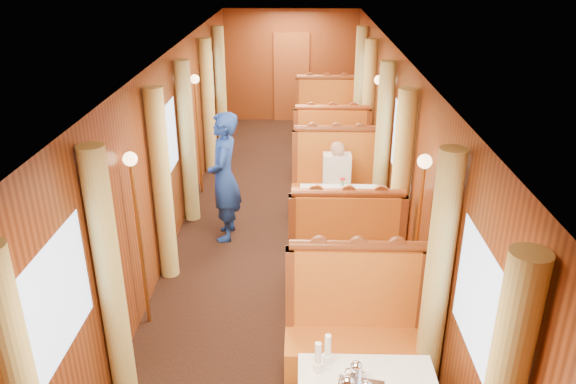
{
  "coord_description": "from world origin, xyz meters",
  "views": [
    {
      "loc": [
        0.23,
        -6.74,
        3.74
      ],
      "look_at": [
        0.08,
        -0.61,
        1.05
      ],
      "focal_mm": 35.0,
      "sensor_mm": 36.0,
      "label": 1
    }
  ],
  "objects_px": {
    "banquette_mid_fwd": "(344,255)",
    "passenger": "(337,174)",
    "banquette_near_aft": "(355,335)",
    "table_far": "(328,138)",
    "rose_vase_mid": "(342,183)",
    "steward": "(224,177)",
    "banquette_far_aft": "(326,121)",
    "table_mid": "(339,220)",
    "banquette_far_fwd": "(331,154)",
    "banquette_mid_aft": "(335,187)",
    "teapot_back": "(356,373)",
    "rose_vase_far": "(329,109)"
  },
  "relations": [
    {
      "from": "banquette_near_aft",
      "to": "banquette_mid_aft",
      "type": "xyz_separation_m",
      "value": [
        0.0,
        3.5,
        0.0
      ]
    },
    {
      "from": "banquette_near_aft",
      "to": "banquette_far_fwd",
      "type": "relative_size",
      "value": 1.0
    },
    {
      "from": "banquette_far_aft",
      "to": "steward",
      "type": "distance_m",
      "value": 4.59
    },
    {
      "from": "table_mid",
      "to": "banquette_far_fwd",
      "type": "relative_size",
      "value": 0.78
    },
    {
      "from": "banquette_mid_fwd",
      "to": "table_far",
      "type": "xyz_separation_m",
      "value": [
        0.0,
        4.51,
        -0.05
      ]
    },
    {
      "from": "table_mid",
      "to": "banquette_mid_fwd",
      "type": "xyz_separation_m",
      "value": [
        0.0,
        -1.01,
        0.05
      ]
    },
    {
      "from": "banquette_mid_fwd",
      "to": "teapot_back",
      "type": "distance_m",
      "value": 2.45
    },
    {
      "from": "banquette_mid_aft",
      "to": "teapot_back",
      "type": "distance_m",
      "value": 4.46
    },
    {
      "from": "banquette_near_aft",
      "to": "banquette_far_aft",
      "type": "xyz_separation_m",
      "value": [
        0.0,
        7.0,
        0.0
      ]
    },
    {
      "from": "banquette_mid_fwd",
      "to": "banquette_far_fwd",
      "type": "relative_size",
      "value": 1.0
    },
    {
      "from": "banquette_far_aft",
      "to": "steward",
      "type": "relative_size",
      "value": 0.75
    },
    {
      "from": "banquette_far_fwd",
      "to": "teapot_back",
      "type": "xyz_separation_m",
      "value": [
        -0.09,
        -5.92,
        0.39
      ]
    },
    {
      "from": "table_mid",
      "to": "teapot_back",
      "type": "height_order",
      "value": "teapot_back"
    },
    {
      "from": "table_mid",
      "to": "rose_vase_mid",
      "type": "xyz_separation_m",
      "value": [
        0.02,
        -0.02,
        0.55
      ]
    },
    {
      "from": "table_far",
      "to": "banquette_far_aft",
      "type": "distance_m",
      "value": 1.02
    },
    {
      "from": "banquette_far_fwd",
      "to": "passenger",
      "type": "distance_m",
      "value": 1.75
    },
    {
      "from": "rose_vase_far",
      "to": "passenger",
      "type": "relative_size",
      "value": 0.47
    },
    {
      "from": "banquette_near_aft",
      "to": "steward",
      "type": "xyz_separation_m",
      "value": [
        -1.55,
        2.7,
        0.47
      ]
    },
    {
      "from": "banquette_near_aft",
      "to": "banquette_mid_fwd",
      "type": "bearing_deg",
      "value": 90.0
    },
    {
      "from": "table_mid",
      "to": "banquette_mid_aft",
      "type": "bearing_deg",
      "value": 90.0
    },
    {
      "from": "passenger",
      "to": "banquette_mid_fwd",
      "type": "bearing_deg",
      "value": -90.0
    },
    {
      "from": "table_far",
      "to": "rose_vase_mid",
      "type": "relative_size",
      "value": 2.92
    },
    {
      "from": "banquette_mid_fwd",
      "to": "passenger",
      "type": "relative_size",
      "value": 1.76
    },
    {
      "from": "rose_vase_mid",
      "to": "steward",
      "type": "bearing_deg",
      "value": 171.52
    },
    {
      "from": "table_far",
      "to": "banquette_far_aft",
      "type": "bearing_deg",
      "value": 90.0
    },
    {
      "from": "table_far",
      "to": "steward",
      "type": "distance_m",
      "value": 3.67
    },
    {
      "from": "banquette_mid_aft",
      "to": "rose_vase_mid",
      "type": "bearing_deg",
      "value": -88.66
    },
    {
      "from": "table_far",
      "to": "teapot_back",
      "type": "height_order",
      "value": "teapot_back"
    },
    {
      "from": "banquette_far_fwd",
      "to": "banquette_mid_fwd",
      "type": "bearing_deg",
      "value": -90.0
    },
    {
      "from": "banquette_far_aft",
      "to": "rose_vase_mid",
      "type": "distance_m",
      "value": 4.56
    },
    {
      "from": "table_mid",
      "to": "teapot_back",
      "type": "relative_size",
      "value": 6.57
    },
    {
      "from": "steward",
      "to": "banquette_far_aft",
      "type": "bearing_deg",
      "value": 158.96
    },
    {
      "from": "banquette_mid_aft",
      "to": "table_mid",
      "type": "bearing_deg",
      "value": -90.0
    },
    {
      "from": "table_far",
      "to": "steward",
      "type": "height_order",
      "value": "steward"
    },
    {
      "from": "teapot_back",
      "to": "steward",
      "type": "relative_size",
      "value": 0.09
    },
    {
      "from": "banquette_far_aft",
      "to": "rose_vase_mid",
      "type": "height_order",
      "value": "banquette_far_aft"
    },
    {
      "from": "rose_vase_far",
      "to": "steward",
      "type": "xyz_separation_m",
      "value": [
        -1.55,
        -3.32,
        -0.03
      ]
    },
    {
      "from": "passenger",
      "to": "steward",
      "type": "bearing_deg",
      "value": -160.58
    },
    {
      "from": "passenger",
      "to": "table_far",
      "type": "bearing_deg",
      "value": 90.0
    },
    {
      "from": "teapot_back",
      "to": "banquette_far_aft",
      "type": "bearing_deg",
      "value": 87.49
    },
    {
      "from": "passenger",
      "to": "banquette_far_fwd",
      "type": "bearing_deg",
      "value": 90.0
    },
    {
      "from": "steward",
      "to": "passenger",
      "type": "xyz_separation_m",
      "value": [
        1.55,
        0.55,
        -0.15
      ]
    },
    {
      "from": "table_mid",
      "to": "banquette_far_fwd",
      "type": "distance_m",
      "value": 2.49
    },
    {
      "from": "banquette_mid_fwd",
      "to": "banquette_near_aft",
      "type": "bearing_deg",
      "value": -90.0
    },
    {
      "from": "banquette_mid_fwd",
      "to": "passenger",
      "type": "bearing_deg",
      "value": 90.0
    },
    {
      "from": "banquette_mid_fwd",
      "to": "teapot_back",
      "type": "bearing_deg",
      "value": -92.2
    },
    {
      "from": "table_far",
      "to": "banquette_far_aft",
      "type": "xyz_separation_m",
      "value": [
        0.0,
        1.01,
        0.05
      ]
    },
    {
      "from": "rose_vase_mid",
      "to": "rose_vase_far",
      "type": "height_order",
      "value": "same"
    },
    {
      "from": "table_mid",
      "to": "banquette_far_aft",
      "type": "distance_m",
      "value": 4.51
    },
    {
      "from": "steward",
      "to": "teapot_back",
      "type": "bearing_deg",
      "value": 20.48
    }
  ]
}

